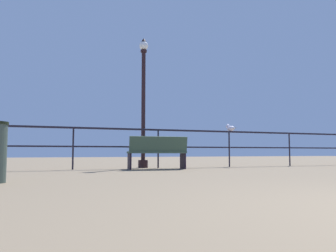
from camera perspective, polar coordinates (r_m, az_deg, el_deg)
name	(u,v)px	position (r m, az deg, el deg)	size (l,w,h in m)	color
pier_railing	(158,139)	(9.35, -1.70, -2.24)	(23.20, 0.05, 1.10)	black
bench_near_left	(158,151)	(8.66, -1.81, -4.28)	(1.57, 0.74, 0.85)	#374E3C
lamppost_center	(143,101)	(9.67, -4.26, 4.36)	(0.28, 0.28, 3.80)	black
seagull_on_rail	(230,128)	(10.43, 10.68, -0.33)	(0.23, 0.45, 0.22)	white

